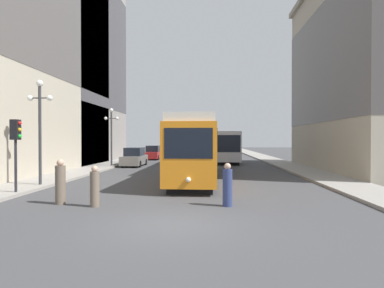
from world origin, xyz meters
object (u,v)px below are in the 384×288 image
Objects in this scene: lamp_post_left_near at (40,116)px; pedestrian_on_sidewalk at (95,188)px; streetcar at (197,147)px; pedestrian_crossing_near at (227,186)px; transit_bus at (227,145)px; parked_car_left_near at (153,153)px; traffic_light_near_left at (16,136)px; lamp_post_left_far at (111,128)px; parked_car_left_mid at (134,158)px; pedestrian_crossing_far at (60,183)px.

pedestrian_on_sidewalk is at bearing -45.72° from lamp_post_left_near.
pedestrian_crossing_near is at bearing -79.28° from streetcar.
transit_bus is 10.21m from parked_car_left_near.
traffic_light_near_left is (-11.09, -23.73, 0.81)m from transit_bus.
lamp_post_left_far reaches higher than parked_car_left_near.
parked_car_left_mid is at bearing -89.86° from parked_car_left_near.
lamp_post_left_near is 12.99m from lamp_post_left_far.
parked_car_left_mid is at bearing 33.53° from lamp_post_left_far.
streetcar is 8.99× the size of pedestrian_on_sidewalk.
traffic_light_near_left is (-9.76, 2.01, 1.97)m from pedestrian_crossing_near.
pedestrian_crossing_far is at bearing -87.24° from parked_car_left_near.
parked_car_left_near is at bearing 81.00° from lamp_post_left_far.
pedestrian_crossing_near is (-1.32, -25.75, -1.16)m from transit_bus.
parked_car_left_mid is 0.83× the size of lamp_post_left_near.
streetcar is at bearing 27.47° from lamp_post_left_near.
streetcar is 10.82m from traffic_light_near_left.
lamp_post_left_far is (-9.98, 17.57, 2.93)m from pedestrian_crossing_near.
lamp_post_left_near is at bearing -117.10° from transit_bus.
transit_bus is 2.32× the size of lamp_post_left_far.
pedestrian_crossing_near is at bearing -74.57° from parked_car_left_near.
parked_car_left_mid is at bearing -31.66° from pedestrian_on_sidewalk.
parked_car_left_near is 1.29× the size of traffic_light_near_left.
pedestrian_on_sidewalk is (1.58, -0.45, -0.10)m from pedestrian_crossing_far.
pedestrian_crossing_near is at bearing -91.93° from transit_bus.
pedestrian_on_sidewalk is at bearing -84.28° from parked_car_left_near.
streetcar is 2.51× the size of lamp_post_left_near.
lamp_post_left_far is (-3.25, 17.49, 2.87)m from pedestrian_crossing_far.
parked_car_left_near is at bearing -34.74° from pedestrian_on_sidewalk.
parked_car_left_mid reaches higher than pedestrian_crossing_near.
traffic_light_near_left reaches higher than parked_car_left_near.
lamp_post_left_far is (-0.22, 15.56, 0.96)m from traffic_light_near_left.
parked_car_left_near is (-6.57, 20.58, -1.26)m from streetcar.
streetcar is 10.39m from pedestrian_crossing_far.
transit_bus is 7.43× the size of pedestrian_crossing_near.
traffic_light_near_left is (-1.68, -27.56, 1.92)m from parked_car_left_near.
transit_bus is at bearing -155.67° from pedestrian_crossing_far.
streetcar is 10.13m from pedestrian_on_sidewalk.
lamp_post_left_far reaches higher than pedestrian_crossing_near.
lamp_post_left_near reaches higher than pedestrian_on_sidewalk.
pedestrian_on_sidewalk is at bearing -110.14° from streetcar.
lamp_post_left_far reaches higher than parked_car_left_mid.
parked_car_left_near is (-9.41, 3.82, -1.10)m from transit_bus.
parked_car_left_near reaches higher than pedestrian_crossing_near.
lamp_post_left_near reaches higher than parked_car_left_mid.
parked_car_left_mid reaches higher than pedestrian_on_sidewalk.
lamp_post_left_near is at bearing -90.00° from lamp_post_left_far.
transit_bus reaches higher than parked_car_left_near.
traffic_light_near_left is 15.59m from lamp_post_left_far.
traffic_light_near_left is at bearing -138.64° from streetcar.
streetcar is 2.65× the size of lamp_post_left_far.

